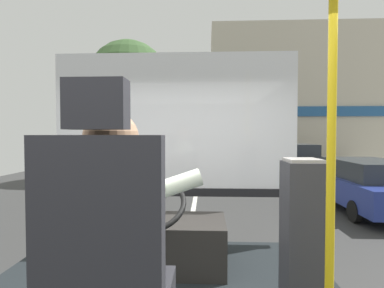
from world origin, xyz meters
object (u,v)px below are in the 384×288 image
at_px(handrail_pole, 331,147).
at_px(parked_car_blue, 365,183).
at_px(fare_box, 302,235).
at_px(parked_car_charcoal, 272,155).
at_px(driver_seat, 108,274).
at_px(parked_car_black, 294,160).
at_px(bus_driver, 116,221).
at_px(steering_console, 159,242).

xyz_separation_m(handrail_pole, parked_car_blue, (3.42, 6.40, -1.19)).
distance_m(handrail_pole, fare_box, 0.67).
bearing_deg(parked_car_charcoal, fare_box, -101.38).
relative_size(driver_seat, parked_car_charcoal, 0.34).
xyz_separation_m(driver_seat, parked_car_black, (4.31, 12.64, -0.59)).
xyz_separation_m(bus_driver, handrail_pole, (1.02, 0.26, 0.31)).
distance_m(steering_console, parked_car_charcoal, 16.91).
relative_size(steering_console, parked_car_blue, 0.26).
xyz_separation_m(driver_seat, handrail_pole, (1.02, 0.38, 0.49)).
bearing_deg(handrail_pole, steering_console, 137.92).
xyz_separation_m(bus_driver, parked_car_blue, (4.44, 6.65, -0.88)).
xyz_separation_m(handrail_pole, parked_car_charcoal, (3.37, 17.25, -1.22)).
height_order(fare_box, parked_car_blue, fare_box).
distance_m(bus_driver, fare_box, 1.19).
bearing_deg(fare_box, parked_car_blue, 60.25).
height_order(driver_seat, parked_car_black, driver_seat).
height_order(fare_box, parked_car_charcoal, fare_box).
relative_size(fare_box, parked_car_charcoal, 0.25).
xyz_separation_m(driver_seat, parked_car_charcoal, (4.39, 17.63, -0.73)).
xyz_separation_m(bus_driver, fare_box, (0.99, 0.61, -0.25)).
height_order(bus_driver, parked_car_blue, bus_driver).
xyz_separation_m(handrail_pole, parked_car_black, (3.29, 12.26, -1.09)).
bearing_deg(driver_seat, fare_box, 36.57).
xyz_separation_m(parked_car_black, parked_car_charcoal, (0.08, 4.99, -0.14)).
bearing_deg(parked_car_black, fare_box, -105.58).
xyz_separation_m(steering_console, parked_car_blue, (4.44, 5.48, -0.37)).
xyz_separation_m(steering_console, fare_box, (0.99, -0.56, 0.26)).
relative_size(steering_console, handrail_pole, 0.53).
relative_size(fare_box, parked_car_blue, 0.22).
relative_size(handrail_pole, parked_car_black, 0.50).
height_order(bus_driver, parked_car_black, bus_driver).
relative_size(parked_car_blue, parked_car_black, 1.02).
bearing_deg(driver_seat, parked_car_blue, 56.75).
relative_size(driver_seat, fare_box, 1.36).
height_order(handrail_pole, parked_car_blue, handrail_pole).
bearing_deg(bus_driver, parked_car_blue, 56.27).
distance_m(parked_car_blue, parked_car_charcoal, 10.85).
height_order(bus_driver, steering_console, bus_driver).
relative_size(fare_box, parked_car_black, 0.23).
distance_m(bus_driver, parked_car_black, 13.26).
distance_m(bus_driver, parked_car_charcoal, 18.07).
bearing_deg(parked_car_blue, parked_car_black, 91.29).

